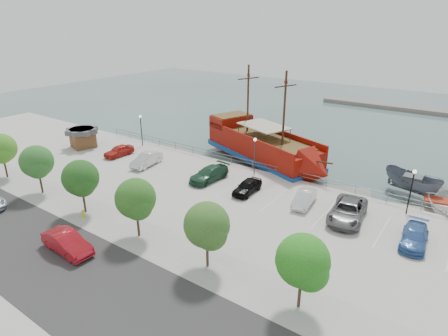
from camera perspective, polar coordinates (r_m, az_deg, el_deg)
The scene contains 31 objects.
ground at distance 37.98m, azimuth -0.50°, elevation -5.45°, with size 160.00×160.00×0.00m, color #3C5853.
land_slab at distance 26.79m, azimuth -29.74°, elevation -21.07°, with size 100.00×58.00×1.20m, color #B5B3A2.
street at distance 28.05m, azimuth -20.65°, elevation -15.60°, with size 100.00×8.00×0.04m, color #323030.
sidewalk at distance 30.98m, azimuth -11.52°, elevation -10.62°, with size 100.00×4.00×0.05m, color #979693.
seawall_railing at distance 43.36m, azimuth 5.50°, elevation 0.24°, with size 50.00×0.06×1.00m.
far_shore at distance 84.72m, azimuth 28.04°, elevation 7.72°, with size 40.00×3.00×0.80m, color slate.
pirate_ship at distance 47.03m, azimuth 6.91°, elevation 2.69°, with size 20.25×12.08×12.60m.
patrol_boat at distance 43.81m, azimuth 26.69°, elevation -2.31°, with size 2.37×6.31×2.44m, color #545C68.
speedboat at distance 41.86m, azimuth 30.86°, elevation -4.86°, with size 5.52×7.73×1.60m, color white.
dock_west at distance 51.96m, azimuth -6.20°, elevation 2.34°, with size 6.18×1.76×0.35m, color gray.
dock_mid at distance 42.01m, azimuth 16.33°, elevation -3.27°, with size 7.50×2.14×0.43m, color gray.
dock_east at distance 40.57m, azimuth 27.80°, elevation -6.03°, with size 6.24×1.78×0.36m, color gray.
shed at distance 54.54m, azimuth -20.74°, elevation 4.41°, with size 3.94×3.94×2.60m.
street_sedan at distance 30.94m, azimuth -22.81°, elevation -10.44°, with size 1.64×4.71×1.55m, color #AB141D.
fire_hydrant at distance 35.38m, azimuth -20.66°, elevation -6.54°, with size 0.28×0.28×0.80m.
lamp_post_left at distance 52.45m, azimuth -12.55°, elevation 6.44°, with size 0.36×0.36×4.28m.
lamp_post_mid at distance 41.46m, azimuth 4.72°, elevation 2.80°, with size 0.36×0.36×4.28m.
lamp_post_right at distance 36.69m, azimuth 26.74°, elevation -2.18°, with size 0.36×0.36×4.28m.
tree_a at distance 46.88m, azimuth -30.83°, elevation 2.43°, with size 3.30×3.20×5.00m.
tree_b at distance 40.80m, azimuth -26.61°, elevation 0.69°, with size 3.30×3.20×5.00m.
tree_c at distance 35.08m, azimuth -20.97°, elevation -1.64°, with size 3.30×3.20×5.00m.
tree_d at distance 29.91m, azimuth -13.23°, elevation -4.80°, with size 3.30×3.20×5.00m.
tree_e at distance 25.61m, azimuth -2.47°, elevation -8.99°, with size 3.30×3.20×5.00m.
tree_f at distance 22.71m, azimuth 12.15°, elevation -14.02°, with size 3.30×3.20×5.00m.
parked_car_a at distance 49.69m, azimuth -15.72°, elevation 2.56°, with size 1.63×4.05×1.38m, color #B42219.
parked_car_b at distance 45.55m, azimuth -11.73°, elevation 1.26°, with size 1.59×4.57×1.50m, color silver.
parked_car_d at distance 40.57m, azimuth -2.30°, elevation -0.91°, with size 2.07×5.08×1.48m, color #214B32.
parked_car_e at distance 37.73m, azimuth 3.56°, elevation -2.84°, with size 1.62×4.03×1.37m, color black.
parked_car_f at distance 36.10m, azimuth 12.14°, elevation -4.54°, with size 1.42×4.08×1.35m, color white.
parked_car_g at distance 34.54m, azimuth 18.31°, elevation -6.21°, with size 2.71×5.89×1.64m, color #5F5F5F.
parked_car_h at distance 33.02m, azimuth 27.02°, elevation -9.30°, with size 1.85×4.56×1.32m, color #3761A4.
Camera 1 is at (19.67, -27.42, 16.42)m, focal length 30.00 mm.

